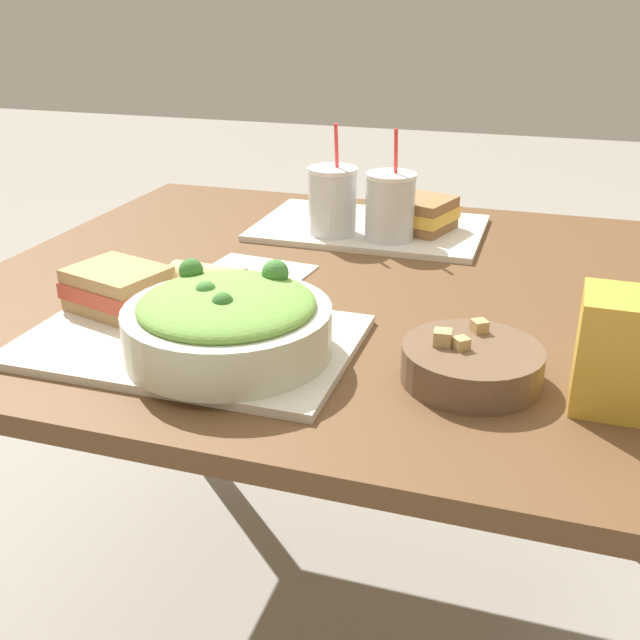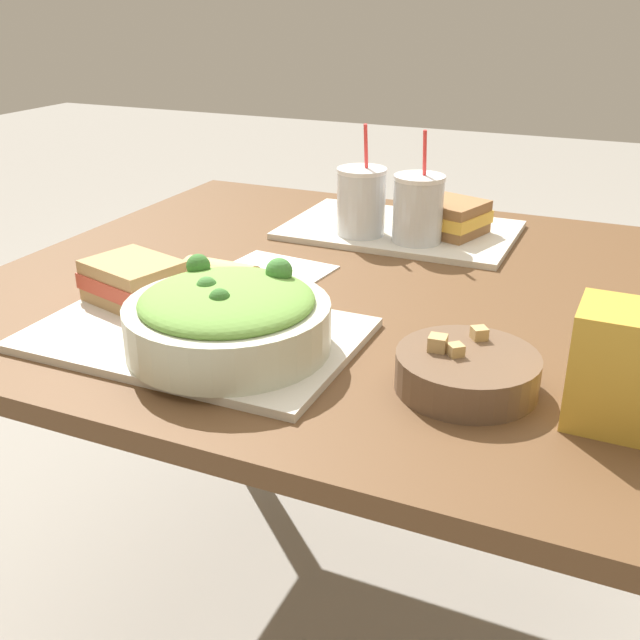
% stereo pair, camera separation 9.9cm
% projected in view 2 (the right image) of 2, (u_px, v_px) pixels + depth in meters
% --- Properties ---
extents(ground_plane, '(12.00, 12.00, 0.00)m').
position_uv_depth(ground_plane, '(352.00, 623.00, 1.57)').
color(ground_plane, gray).
extents(dining_table, '(1.23, 1.07, 0.77)m').
position_uv_depth(dining_table, '(358.00, 334.00, 1.30)').
color(dining_table, brown).
rests_on(dining_table, ground_plane).
extents(tray_near, '(0.45, 0.30, 0.01)m').
position_uv_depth(tray_near, '(196.00, 335.00, 1.05)').
color(tray_near, beige).
rests_on(tray_near, dining_table).
extents(tray_far, '(0.45, 0.30, 0.01)m').
position_uv_depth(tray_far, '(400.00, 230.00, 1.51)').
color(tray_far, beige).
rests_on(tray_far, dining_table).
extents(salad_bowl, '(0.27, 0.27, 0.11)m').
position_uv_depth(salad_bowl, '(228.00, 316.00, 0.98)').
color(salad_bowl, beige).
rests_on(salad_bowl, tray_near).
extents(soup_bowl, '(0.18, 0.18, 0.07)m').
position_uv_depth(soup_bowl, '(467.00, 370.00, 0.91)').
color(soup_bowl, brown).
rests_on(soup_bowl, dining_table).
extents(sandwich_near, '(0.16, 0.14, 0.06)m').
position_uv_depth(sandwich_near, '(134.00, 281.00, 1.14)').
color(sandwich_near, tan).
rests_on(sandwich_near, tray_near).
extents(baguette_near, '(0.12, 0.07, 0.06)m').
position_uv_depth(baguette_near, '(222.00, 281.00, 1.14)').
color(baguette_near, tan).
rests_on(baguette_near, tray_near).
extents(sandwich_far, '(0.17, 0.16, 0.06)m').
position_uv_depth(sandwich_far, '(446.00, 216.00, 1.47)').
color(sandwich_far, olive).
rests_on(sandwich_far, tray_far).
extents(drink_cup_dark, '(0.10, 0.10, 0.21)m').
position_uv_depth(drink_cup_dark, '(361.00, 203.00, 1.44)').
color(drink_cup_dark, silver).
rests_on(drink_cup_dark, tray_far).
extents(drink_cup_red, '(0.10, 0.10, 0.21)m').
position_uv_depth(drink_cup_red, '(418.00, 211.00, 1.40)').
color(drink_cup_red, silver).
rests_on(drink_cup_red, tray_far).
extents(chip_bag, '(0.12, 0.10, 0.14)m').
position_uv_depth(chip_bag, '(628.00, 369.00, 0.82)').
color(chip_bag, gold).
rests_on(chip_bag, dining_table).
extents(napkin_folded, '(0.19, 0.14, 0.00)m').
position_uv_depth(napkin_folded, '(278.00, 269.00, 1.31)').
color(napkin_folded, white).
rests_on(napkin_folded, dining_table).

